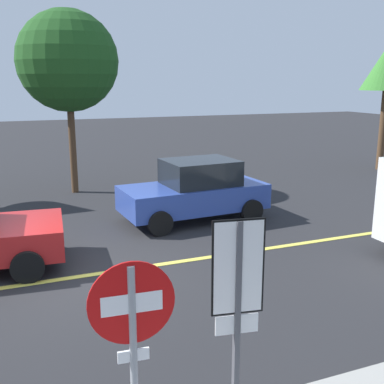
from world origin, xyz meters
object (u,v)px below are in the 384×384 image
car_blue_far_lane (195,191)px  tree_right_verge (68,61)px  stop_sign (133,341)px  speed_limit_sign (238,292)px

car_blue_far_lane → tree_right_verge: tree_right_verge is taller
stop_sign → tree_right_verge: 13.17m
stop_sign → car_blue_far_lane: stop_sign is taller
speed_limit_sign → stop_sign: bearing=-168.9°
speed_limit_sign → tree_right_verge: bearing=89.4°
speed_limit_sign → tree_right_verge: (0.13, 12.58, 2.67)m
car_blue_far_lane → tree_right_verge: size_ratio=0.67×
stop_sign → speed_limit_sign: (1.13, 0.22, 0.17)m
stop_sign → car_blue_far_lane: bearing=64.3°
speed_limit_sign → tree_right_verge: size_ratio=0.41×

